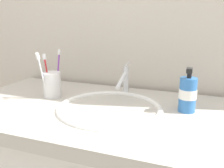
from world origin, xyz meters
name	(u,v)px	position (x,y,z in m)	size (l,w,h in m)	color
tiled_wall_back	(132,14)	(0.00, 0.34, 1.20)	(2.37, 0.04, 2.40)	beige
sink_basin	(109,119)	(0.02, 0.00, 0.81)	(0.40, 0.40, 0.12)	white
faucet	(125,79)	(0.02, 0.19, 0.92)	(0.02, 0.16, 0.14)	silver
toothbrush_cup	(52,85)	(-0.27, 0.05, 0.91)	(0.07, 0.07, 0.11)	white
toothbrush_blue	(42,72)	(-0.29, 0.02, 0.97)	(0.03, 0.03, 0.19)	blue
toothbrush_red	(47,72)	(-0.29, 0.05, 0.96)	(0.03, 0.01, 0.18)	red
toothbrush_white	(42,73)	(-0.28, 0.01, 0.97)	(0.01, 0.05, 0.19)	white
toothbrush_purple	(58,69)	(-0.26, 0.10, 0.97)	(0.01, 0.06, 0.19)	purple
soap_dispenser	(188,94)	(0.29, 0.07, 0.92)	(0.06, 0.06, 0.16)	#3372BF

